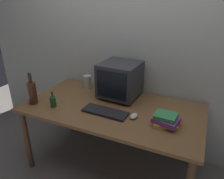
% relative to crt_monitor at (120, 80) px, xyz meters
% --- Properties ---
extents(ground_plane, '(6.00, 6.00, 0.00)m').
position_rel_crt_monitor_xyz_m(ground_plane, '(0.02, -0.24, -0.92)').
color(ground_plane, slate).
extents(back_wall, '(4.00, 0.08, 2.50)m').
position_rel_crt_monitor_xyz_m(back_wall, '(0.02, 0.27, 0.33)').
color(back_wall, beige).
rests_on(back_wall, ground).
extents(desk, '(1.70, 0.89, 0.73)m').
position_rel_crt_monitor_xyz_m(desk, '(0.02, -0.24, -0.27)').
color(desk, brown).
rests_on(desk, ground).
extents(crt_monitor, '(0.40, 0.41, 0.37)m').
position_rel_crt_monitor_xyz_m(crt_monitor, '(0.00, 0.00, 0.00)').
color(crt_monitor, '#333338').
rests_on(crt_monitor, desk).
extents(keyboard, '(0.42, 0.16, 0.02)m').
position_rel_crt_monitor_xyz_m(keyboard, '(0.01, -0.38, -0.18)').
color(keyboard, black).
rests_on(keyboard, desk).
extents(computer_mouse, '(0.07, 0.10, 0.04)m').
position_rel_crt_monitor_xyz_m(computer_mouse, '(0.28, -0.34, -0.17)').
color(computer_mouse, beige).
rests_on(computer_mouse, desk).
extents(bottle_tall, '(0.08, 0.08, 0.32)m').
position_rel_crt_monitor_xyz_m(bottle_tall, '(-0.72, -0.49, -0.07)').
color(bottle_tall, '#472314').
rests_on(bottle_tall, desk).
extents(bottle_short, '(0.06, 0.06, 0.16)m').
position_rel_crt_monitor_xyz_m(bottle_short, '(-0.49, -0.47, -0.13)').
color(bottle_short, '#1E4C23').
rests_on(bottle_short, desk).
extents(book_stack, '(0.23, 0.20, 0.10)m').
position_rel_crt_monitor_xyz_m(book_stack, '(0.55, -0.35, -0.14)').
color(book_stack, gold).
rests_on(book_stack, desk).
extents(metal_canister, '(0.09, 0.09, 0.15)m').
position_rel_crt_monitor_xyz_m(metal_canister, '(-0.43, 0.07, -0.12)').
color(metal_canister, '#B7B2A8').
rests_on(metal_canister, desk).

